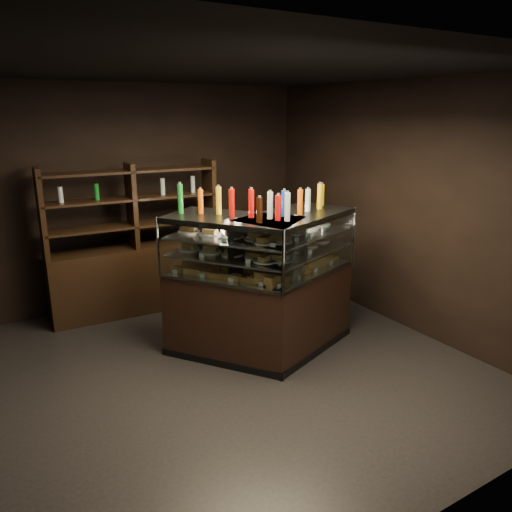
{
  "coord_description": "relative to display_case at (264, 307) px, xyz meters",
  "views": [
    {
      "loc": [
        -2.17,
        -4.22,
        2.64
      ],
      "look_at": [
        0.4,
        -0.01,
        1.2
      ],
      "focal_mm": 35.0,
      "sensor_mm": 36.0,
      "label": 1
    }
  ],
  "objects": [
    {
      "name": "ground",
      "position": [
        -0.61,
        -0.17,
        -0.52
      ],
      "size": [
        5.0,
        5.0,
        0.0
      ],
      "primitive_type": "plane",
      "color": "black",
      "rests_on": "ground"
    },
    {
      "name": "room_shell",
      "position": [
        -0.61,
        -0.17,
        1.42
      ],
      "size": [
        5.02,
        5.02,
        3.01
      ],
      "color": "black",
      "rests_on": "ground"
    },
    {
      "name": "display_case",
      "position": [
        0.0,
        0.0,
        0.0
      ],
      "size": [
        2.18,
        1.6,
        1.58
      ],
      "rotation": [
        0.0,
        0.0,
        -0.3
      ],
      "color": "black",
      "rests_on": "ground"
    },
    {
      "name": "food_display",
      "position": [
        -0.0,
        -0.01,
        0.66
      ],
      "size": [
        1.78,
        1.16,
        0.48
      ],
      "color": "#B1693F",
      "rests_on": "display_case"
    },
    {
      "name": "bottles_top",
      "position": [
        0.0,
        0.0,
        1.19
      ],
      "size": [
        1.61,
        1.03,
        0.3
      ],
      "color": "yellow",
      "rests_on": "display_case"
    },
    {
      "name": "potted_conifer",
      "position": [
        -0.01,
        0.84,
        -0.03
      ],
      "size": [
        0.4,
        0.4,
        0.87
      ],
      "rotation": [
        0.0,
        0.0,
        0.24
      ],
      "color": "black",
      "rests_on": "ground"
    },
    {
      "name": "back_shelving",
      "position": [
        -0.83,
        1.88,
        0.09
      ],
      "size": [
        2.25,
        0.54,
        2.0
      ],
      "rotation": [
        0.0,
        0.0,
        -0.06
      ],
      "color": "black",
      "rests_on": "ground"
    }
  ]
}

